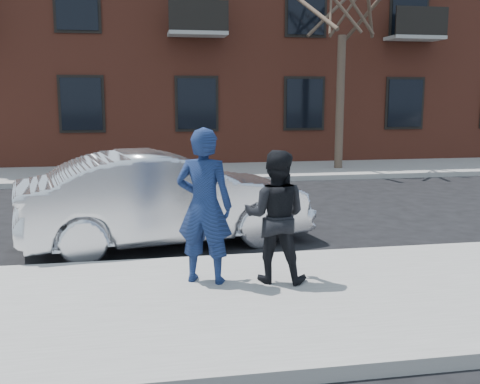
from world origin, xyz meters
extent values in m
plane|color=black|center=(0.00, 0.00, 0.00)|extent=(100.00, 100.00, 0.00)
cube|color=gray|center=(0.00, -0.25, 0.07)|extent=(50.00, 3.50, 0.15)
cube|color=#999691|center=(0.00, 1.55, 0.07)|extent=(50.00, 0.10, 0.15)
cube|color=gray|center=(0.00, 11.25, 0.07)|extent=(50.00, 3.50, 0.15)
cube|color=#999691|center=(0.00, 9.45, 0.07)|extent=(50.00, 0.10, 0.15)
cube|color=brown|center=(2.00, 18.00, 6.00)|extent=(24.00, 10.00, 12.00)
cube|color=black|center=(3.90, 12.94, 2.20)|extent=(1.30, 0.06, 1.70)
cube|color=black|center=(3.90, 12.94, 5.40)|extent=(1.30, 0.06, 1.70)
cylinder|color=#3D3124|center=(4.50, 11.00, 2.25)|extent=(0.26, 0.26, 4.20)
imported|color=silver|center=(-1.46, 2.89, 0.78)|extent=(4.98, 2.56, 1.56)
imported|color=navy|center=(-1.11, 0.46, 1.12)|extent=(0.83, 0.70, 1.94)
cube|color=black|center=(-1.07, 0.68, 1.40)|extent=(0.11, 0.14, 0.08)
imported|color=black|center=(-0.23, 0.34, 0.98)|extent=(0.98, 0.87, 1.66)
cube|color=black|center=(-0.31, 0.56, 1.25)|extent=(0.09, 0.15, 0.06)
camera|label=1|loc=(-1.88, -6.31, 2.46)|focal=42.00mm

